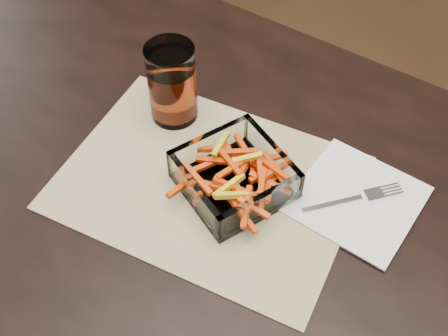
# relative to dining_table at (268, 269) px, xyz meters

# --- Properties ---
(dining_table) EXTENTS (1.60, 0.90, 0.75)m
(dining_table) POSITION_rel_dining_table_xyz_m (0.00, 0.00, 0.00)
(dining_table) COLOR black
(dining_table) RESTS_ON ground
(placemat) EXTENTS (0.49, 0.39, 0.00)m
(placemat) POSITION_rel_dining_table_xyz_m (-0.14, 0.03, 0.09)
(placemat) COLOR tan
(placemat) RESTS_ON dining_table
(glass_bowl) EXTENTS (0.20, 0.20, 0.06)m
(glass_bowl) POSITION_rel_dining_table_xyz_m (-0.10, 0.05, 0.12)
(glass_bowl) COLOR white
(glass_bowl) RESTS_ON placemat
(tumbler) EXTENTS (0.08, 0.08, 0.14)m
(tumbler) POSITION_rel_dining_table_xyz_m (-0.27, 0.13, 0.16)
(tumbler) COLOR white
(tumbler) RESTS_ON placemat
(napkin) EXTENTS (0.18, 0.18, 0.00)m
(napkin) POSITION_rel_dining_table_xyz_m (0.07, 0.13, 0.09)
(napkin) COLOR white
(napkin) RESTS_ON placemat
(fork) EXTENTS (0.12, 0.13, 0.00)m
(fork) POSITION_rel_dining_table_xyz_m (0.07, 0.13, 0.10)
(fork) COLOR silver
(fork) RESTS_ON napkin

